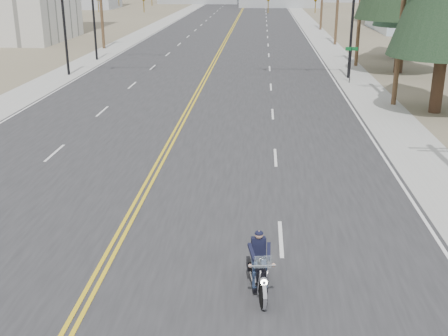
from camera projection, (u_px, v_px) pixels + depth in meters
name	position (u px, v px, depth m)	size (l,w,h in m)	color
ground_plane	(83.00, 306.00, 13.85)	(400.00, 400.00, 0.00)	#776D56
road	(232.00, 29.00, 79.74)	(20.00, 200.00, 0.01)	#303033
sidewalk_left	(152.00, 29.00, 80.45)	(3.00, 200.00, 0.01)	#A5A5A0
sidewalk_right	(313.00, 30.00, 79.02)	(3.00, 200.00, 0.01)	#A5A5A0
traffic_mast_left	(89.00, 11.00, 42.89)	(7.10, 0.26, 7.00)	black
traffic_mast_right	(325.00, 12.00, 41.78)	(7.10, 0.26, 7.00)	black
traffic_mast_far	(111.00, 6.00, 50.47)	(6.10, 0.26, 7.00)	black
street_sign	(351.00, 59.00, 40.82)	(0.90, 0.06, 2.62)	black
utility_pole_b	(403.00, 4.00, 32.74)	(2.20, 0.30, 11.50)	brown
motorcyclist	(260.00, 264.00, 14.24)	(0.88, 2.04, 1.60)	black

